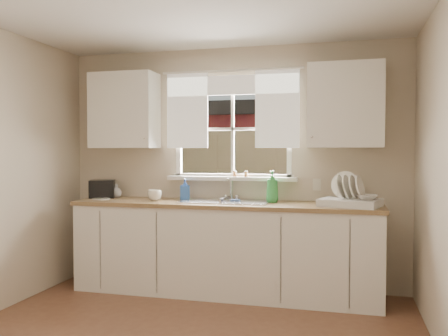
% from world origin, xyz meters
% --- Properties ---
extents(room_walls, '(3.62, 4.02, 2.50)m').
position_xyz_m(room_walls, '(0.00, -0.07, 1.24)').
color(room_walls, beige).
rests_on(room_walls, ground).
extents(window, '(1.38, 0.16, 1.06)m').
position_xyz_m(window, '(0.00, 2.00, 1.49)').
color(window, white).
rests_on(window, room_walls).
extents(curtains, '(1.50, 0.03, 0.81)m').
position_xyz_m(curtains, '(0.00, 1.95, 1.93)').
color(curtains, white).
rests_on(curtains, room_walls).
extents(base_cabinets, '(3.00, 0.62, 0.87)m').
position_xyz_m(base_cabinets, '(0.00, 1.68, 0.43)').
color(base_cabinets, white).
rests_on(base_cabinets, ground).
extents(countertop, '(3.04, 0.65, 0.04)m').
position_xyz_m(countertop, '(0.00, 1.68, 0.89)').
color(countertop, olive).
rests_on(countertop, base_cabinets).
extents(upper_cabinet_left, '(0.70, 0.33, 0.80)m').
position_xyz_m(upper_cabinet_left, '(-1.15, 1.82, 1.85)').
color(upper_cabinet_left, white).
rests_on(upper_cabinet_left, room_walls).
extents(upper_cabinet_right, '(0.70, 0.33, 0.80)m').
position_xyz_m(upper_cabinet_right, '(1.15, 1.82, 1.85)').
color(upper_cabinet_right, white).
rests_on(upper_cabinet_right, room_walls).
extents(wall_outlet, '(0.08, 0.01, 0.12)m').
position_xyz_m(wall_outlet, '(0.88, 1.99, 1.08)').
color(wall_outlet, beige).
rests_on(wall_outlet, room_walls).
extents(sill_jars, '(0.16, 0.04, 0.06)m').
position_xyz_m(sill_jars, '(0.10, 1.94, 1.18)').
color(sill_jars, brown).
rests_on(sill_jars, window).
extents(backyard, '(20.00, 10.00, 6.13)m').
position_xyz_m(backyard, '(0.58, 8.42, 3.46)').
color(backyard, '#335421').
rests_on(backyard, ground).
extents(sink, '(0.88, 0.52, 0.40)m').
position_xyz_m(sink, '(0.00, 1.71, 0.84)').
color(sink, '#B7B7BC').
rests_on(sink, countertop).
extents(dish_rack, '(0.61, 0.52, 0.32)m').
position_xyz_m(dish_rack, '(1.20, 1.63, 0.98)').
color(dish_rack, silver).
rests_on(dish_rack, countertop).
extents(bowl, '(0.22, 0.22, 0.05)m').
position_xyz_m(bowl, '(1.34, 1.57, 1.00)').
color(bowl, beige).
rests_on(bowl, dish_rack).
extents(soap_bottle_a, '(0.14, 0.14, 0.31)m').
position_xyz_m(soap_bottle_a, '(0.46, 1.77, 1.07)').
color(soap_bottle_a, green).
rests_on(soap_bottle_a, countertop).
extents(soap_bottle_b, '(0.12, 0.13, 0.22)m').
position_xyz_m(soap_bottle_b, '(-0.46, 1.82, 1.02)').
color(soap_bottle_b, '#2E5CAD').
rests_on(soap_bottle_b, countertop).
extents(soap_bottle_c, '(0.12, 0.12, 0.15)m').
position_xyz_m(soap_bottle_c, '(-1.27, 1.85, 0.98)').
color(soap_bottle_c, '#C0B89E').
rests_on(soap_bottle_c, countertop).
extents(saucer, '(0.18, 0.18, 0.01)m').
position_xyz_m(saucer, '(-1.32, 1.61, 0.92)').
color(saucer, silver).
rests_on(saucer, countertop).
extents(cup, '(0.15, 0.15, 0.11)m').
position_xyz_m(cup, '(-0.73, 1.63, 0.97)').
color(cup, silver).
rests_on(cup, countertop).
extents(black_appliance, '(0.33, 0.31, 0.19)m').
position_xyz_m(black_appliance, '(-1.40, 1.79, 1.01)').
color(black_appliance, black).
rests_on(black_appliance, countertop).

